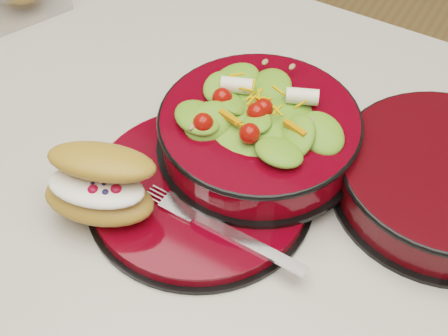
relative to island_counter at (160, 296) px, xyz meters
The scene contains 6 objects.
island_counter is the anchor object (origin of this frame).
dinner_plate 0.48m from the island_counter, 23.37° to the right, with size 0.26×0.26×0.02m.
salad_bowl 0.53m from the island_counter, ahead, with size 0.24×0.24×0.10m.
croissant 0.52m from the island_counter, 65.17° to the right, with size 0.14×0.12×0.07m.
fork 0.52m from the island_counter, 27.30° to the right, with size 0.18×0.03×0.00m.
extra_bowl 0.61m from the island_counter, 11.85° to the left, with size 0.25×0.25×0.05m.
Camera 1 is at (0.39, -0.44, 1.47)m, focal length 50.00 mm.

